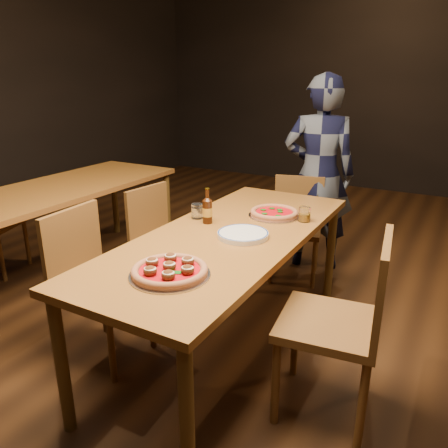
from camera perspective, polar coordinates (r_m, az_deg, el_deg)
The scene contains 15 objects.
ground at distance 2.81m, azimuth 0.52°, elevation -15.74°, with size 9.00×9.00×0.00m, color black.
room_shell at distance 2.32m, azimuth 0.67°, elevation 25.37°, with size 9.00×9.00×9.00m.
table_main at distance 2.48m, azimuth 0.57°, elevation -2.76°, with size 0.80×2.00×0.75m.
table_left at distance 3.76m, azimuth -20.42°, elevation 3.62°, with size 0.80×2.00×0.75m.
chair_main_nw at distance 2.60m, azimuth -15.48°, elevation -7.65°, with size 0.43×0.43×0.93m, color brown, non-canonical shape.
chair_main_sw at distance 3.22m, azimuth -7.40°, elevation -2.43°, with size 0.40×0.40×0.86m, color brown, non-canonical shape.
chair_main_e at distance 2.17m, azimuth 13.54°, elevation -12.34°, with size 0.46×0.46×0.98m, color brown, non-canonical shape.
chair_end at distance 3.55m, azimuth 9.30°, elevation -0.55°, with size 0.40×0.40×0.85m, color brown, non-canonical shape.
pizza_meatball at distance 1.96m, azimuth -7.12°, elevation -6.02°, with size 0.36×0.36×0.07m.
pizza_margherita at distance 2.77m, azimuth 6.58°, elevation 1.44°, with size 0.32×0.32×0.04m.
plate_stack at distance 2.40m, azimuth 2.49°, elevation -1.39°, with size 0.28×0.28×0.03m, color white.
beer_bottle at distance 2.60m, azimuth -2.18°, elevation 1.71°, with size 0.06×0.06×0.21m.
water_glass at distance 2.71m, azimuth -3.52°, elevation 1.69°, with size 0.07×0.07×0.09m, color white.
amber_glass at distance 2.69m, azimuth 10.48°, elevation 1.27°, with size 0.07×0.07×0.09m, color #B07013.
diner at distance 3.73m, azimuth 12.25°, elevation 6.33°, with size 0.59×0.39×1.62m, color black.
Camera 1 is at (1.11, -2.02, 1.60)m, focal length 35.00 mm.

